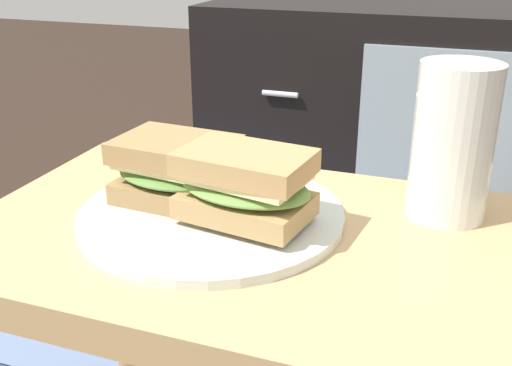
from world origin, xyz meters
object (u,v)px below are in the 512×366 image
(sandwich_front, at_px, (177,170))
(sandwich_back, at_px, (247,185))
(tv_cabinet, at_px, (412,128))
(beer_glass, at_px, (452,146))
(plate, at_px, (211,214))

(sandwich_front, relative_size, sandwich_back, 0.94)
(tv_cabinet, relative_size, beer_glass, 6.10)
(plate, distance_m, sandwich_back, 0.06)
(tv_cabinet, distance_m, plate, 0.96)
(sandwich_front, bearing_deg, beer_glass, 16.07)
(tv_cabinet, xyz_separation_m, sandwich_back, (-0.07, -0.95, 0.22))
(sandwich_back, bearing_deg, tv_cabinet, 85.82)
(beer_glass, bearing_deg, tv_cabinet, 97.27)
(sandwich_back, height_order, beer_glass, beer_glass)
(sandwich_front, xyz_separation_m, beer_glass, (0.27, 0.08, 0.03))
(tv_cabinet, height_order, sandwich_front, tv_cabinet)
(tv_cabinet, xyz_separation_m, sandwich_front, (-0.16, -0.93, 0.21))
(sandwich_back, relative_size, beer_glass, 0.90)
(plate, bearing_deg, sandwich_front, 162.56)
(sandwich_back, bearing_deg, plate, 162.56)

